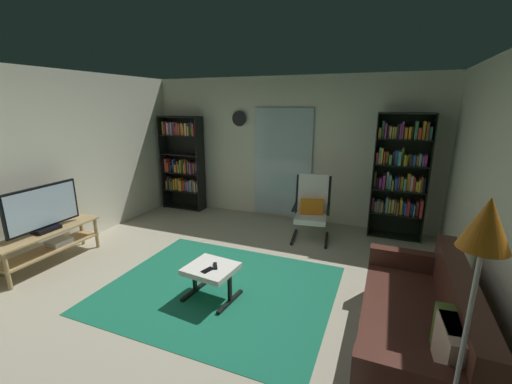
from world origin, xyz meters
TOP-DOWN VIEW (x-y plane):
  - ground_plane at (0.00, 0.00)m, footprint 7.02×7.02m
  - wall_back at (0.00, 2.90)m, footprint 5.60×0.06m
  - wall_left at (-2.70, 0.00)m, footprint 0.06×6.00m
  - glass_door_panel at (-0.06, 2.83)m, footprint 1.10×0.01m
  - area_rug at (0.05, 0.11)m, footprint 2.61×2.15m
  - tv_stand at (-2.38, -0.17)m, footprint 0.40×1.38m
  - television at (-2.38, -0.19)m, footprint 0.20×1.00m
  - bookshelf_near_tv at (-2.13, 2.65)m, footprint 0.88×0.30m
  - bookshelf_near_sofa at (1.96, 2.62)m, footprint 0.81×0.30m
  - leather_sofa at (2.14, -0.21)m, footprint 0.81×1.86m
  - lounge_armchair at (0.70, 2.06)m, footprint 0.65×0.72m
  - ottoman at (0.06, -0.08)m, footprint 0.57×0.53m
  - tv_remote at (0.11, -0.07)m, footprint 0.11×0.14m
  - cell_phone at (0.08, -0.17)m, footprint 0.10×0.15m
  - floor_lamp_by_sofa at (2.21, -1.23)m, footprint 0.23×0.23m
  - wall_clock at (-0.92, 2.82)m, footprint 0.29×0.03m

SIDE VIEW (x-z plane):
  - ground_plane at x=0.00m, z-range 0.00..0.00m
  - area_rug at x=0.05m, z-range 0.00..0.01m
  - leather_sofa at x=2.14m, z-range -0.10..0.70m
  - tv_stand at x=-2.38m, z-range 0.08..0.56m
  - ottoman at x=0.06m, z-range 0.13..0.51m
  - cell_phone at x=0.08m, z-range 0.39..0.40m
  - tv_remote at x=0.11m, z-range 0.39..0.41m
  - lounge_armchair at x=0.70m, z-range 0.02..1.05m
  - television at x=-2.38m, z-range 0.47..1.08m
  - bookshelf_near_tv at x=-2.13m, z-range 0.03..1.92m
  - glass_door_panel at x=-0.06m, z-range 0.05..2.05m
  - bookshelf_near_sofa at x=1.96m, z-range 0.07..2.06m
  - wall_back at x=0.00m, z-range 0.00..2.60m
  - wall_left at x=-2.70m, z-range 0.00..2.60m
  - floor_lamp_by_sofa at x=2.21m, z-range 0.58..2.31m
  - wall_clock at x=-0.92m, z-range 1.71..2.00m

